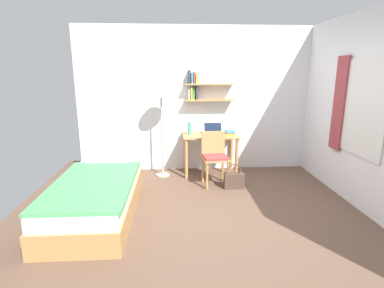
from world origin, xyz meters
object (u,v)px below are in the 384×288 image
(desk_chair, at_px, (215,155))
(bed, at_px, (97,196))
(handbag, at_px, (234,180))
(standing_lamp, at_px, (161,96))
(desk, at_px, (210,142))
(laptop, at_px, (213,131))
(book_stack, at_px, (229,133))
(water_bottle, at_px, (190,128))

(desk_chair, bearing_deg, bed, -150.75)
(bed, relative_size, handbag, 5.11)
(bed, distance_m, standing_lamp, 1.98)
(desk, height_order, standing_lamp, standing_lamp)
(laptop, height_order, handbag, laptop)
(laptop, distance_m, book_stack, 0.29)
(laptop, bearing_deg, handbag, -70.98)
(laptop, height_order, water_bottle, water_bottle)
(standing_lamp, relative_size, book_stack, 7.13)
(bed, bearing_deg, laptop, 40.43)
(desk, relative_size, standing_lamp, 0.60)
(desk_chair, height_order, laptop, laptop)
(desk_chair, xyz_separation_m, book_stack, (0.32, 0.50, 0.27))
(standing_lamp, relative_size, water_bottle, 7.49)
(desk, relative_size, laptop, 2.80)
(water_bottle, height_order, handbag, water_bottle)
(bed, bearing_deg, water_bottle, 48.69)
(laptop, relative_size, book_stack, 1.52)
(desk_chair, height_order, handbag, desk_chair)
(desk, height_order, water_bottle, water_bottle)
(water_bottle, bearing_deg, bed, -131.31)
(desk, height_order, handbag, desk)
(bed, distance_m, laptop, 2.30)
(standing_lamp, bearing_deg, desk_chair, -27.34)
(laptop, relative_size, water_bottle, 1.60)
(desk_chair, xyz_separation_m, laptop, (0.04, 0.52, 0.29))
(handbag, bearing_deg, desk, 112.47)
(desk, distance_m, book_stack, 0.38)
(handbag, bearing_deg, standing_lamp, 150.43)
(bed, bearing_deg, book_stack, 35.80)
(laptop, distance_m, water_bottle, 0.42)
(handbag, bearing_deg, laptop, 109.02)
(bed, xyz_separation_m, book_stack, (1.99, 1.43, 0.52))
(handbag, bearing_deg, book_stack, 87.07)
(desk_chair, height_order, standing_lamp, standing_lamp)
(bed, xyz_separation_m, desk, (1.65, 1.45, 0.35))
(book_stack, bearing_deg, bed, -144.20)
(desk, xyz_separation_m, desk_chair, (0.01, -0.52, -0.10))
(desk_chair, bearing_deg, standing_lamp, 152.66)
(bed, bearing_deg, standing_lamp, 59.70)
(desk_chair, distance_m, handbag, 0.50)
(water_bottle, distance_m, handbag, 1.22)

